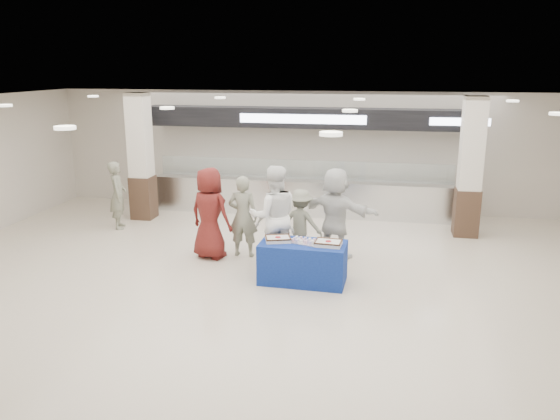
% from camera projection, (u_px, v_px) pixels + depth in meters
% --- Properties ---
extents(ground, '(14.00, 14.00, 0.00)m').
position_uv_depth(ground, '(258.00, 293.00, 9.53)').
color(ground, beige).
rests_on(ground, ground).
extents(serving_line, '(8.70, 0.85, 2.80)m').
position_uv_depth(serving_line, '(304.00, 171.00, 14.35)').
color(serving_line, silver).
rests_on(serving_line, ground).
extents(column_left, '(0.55, 0.55, 3.20)m').
position_uv_depth(column_left, '(141.00, 160.00, 13.85)').
color(column_left, '#352318').
rests_on(column_left, ground).
extents(column_right, '(0.55, 0.55, 3.20)m').
position_uv_depth(column_right, '(470.00, 171.00, 12.40)').
color(column_right, '#352318').
rests_on(column_right, ground).
extents(display_table, '(1.58, 0.84, 0.75)m').
position_uv_depth(display_table, '(303.00, 263.00, 9.93)').
color(display_table, navy).
rests_on(display_table, ground).
extents(sheet_cake_left, '(0.53, 0.47, 0.09)m').
position_uv_depth(sheet_cake_left, '(278.00, 239.00, 9.92)').
color(sheet_cake_left, white).
rests_on(sheet_cake_left, display_table).
extents(sheet_cake_right, '(0.49, 0.39, 0.10)m').
position_uv_depth(sheet_cake_right, '(328.00, 243.00, 9.69)').
color(sheet_cake_right, white).
rests_on(sheet_cake_right, display_table).
extents(cupcake_tray, '(0.52, 0.44, 0.07)m').
position_uv_depth(cupcake_tray, '(306.00, 241.00, 9.83)').
color(cupcake_tray, '#B9B9BE').
rests_on(cupcake_tray, display_table).
extents(civilian_maroon, '(1.07, 0.87, 1.88)m').
position_uv_depth(civilian_maroon, '(210.00, 213.00, 11.07)').
color(civilian_maroon, maroon).
rests_on(civilian_maroon, ground).
extents(soldier_a, '(0.62, 0.41, 1.70)m').
position_uv_depth(soldier_a, '(243.00, 216.00, 11.19)').
color(soldier_a, slate).
rests_on(soldier_a, ground).
extents(chef_tall, '(1.16, 1.03, 2.00)m').
position_uv_depth(chef_tall, '(274.00, 216.00, 10.64)').
color(chef_tall, white).
rests_on(chef_tall, ground).
extents(chef_short, '(0.93, 0.63, 1.47)m').
position_uv_depth(chef_short, '(275.00, 229.00, 10.74)').
color(chef_short, white).
rests_on(chef_short, ground).
extents(soldier_b, '(1.00, 0.69, 1.42)m').
position_uv_depth(soldier_b, '(301.00, 223.00, 11.21)').
color(soldier_b, slate).
rests_on(soldier_b, ground).
extents(civilian_white, '(1.82, 1.19, 1.88)m').
position_uv_depth(civilian_white, '(335.00, 213.00, 11.12)').
color(civilian_white, white).
rests_on(civilian_white, ground).
extents(soldier_bg, '(0.58, 0.70, 1.64)m').
position_uv_depth(soldier_bg, '(118.00, 195.00, 13.15)').
color(soldier_bg, slate).
rests_on(soldier_bg, ground).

